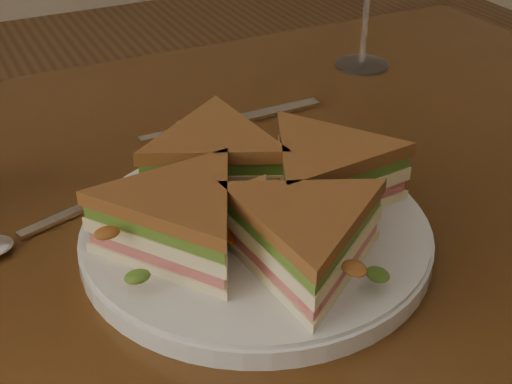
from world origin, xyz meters
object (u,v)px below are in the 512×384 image
table (198,313)px  sandwich_wedges (256,197)px  knife (227,123)px  plate (256,235)px  spoon (10,239)px

table → sandwich_wedges: bearing=-51.0°
table → knife: knife is taller
plate → knife: bearing=71.6°
spoon → knife: (0.25, 0.12, -0.00)m
sandwich_wedges → spoon: (-0.18, 0.09, -0.04)m
sandwich_wedges → spoon: bearing=153.3°
table → knife: 0.22m
table → plate: (0.04, -0.05, 0.11)m
sandwich_wedges → spoon: 0.21m
table → sandwich_wedges: sandwich_wedges is taller
table → plate: bearing=-51.0°
plate → spoon: size_ratio=1.61×
table → spoon: size_ratio=6.74×
plate → knife: size_ratio=1.33×
sandwich_wedges → table: bearing=129.0°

